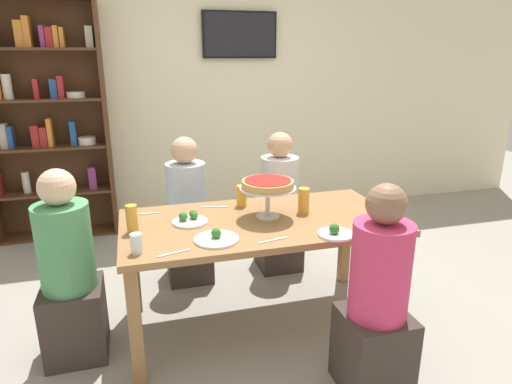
% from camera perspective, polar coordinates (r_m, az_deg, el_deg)
% --- Properties ---
extents(ground_plane, '(12.00, 12.00, 0.00)m').
position_cam_1_polar(ground_plane, '(3.11, 0.52, -16.39)').
color(ground_plane, gray).
extents(rear_partition, '(8.00, 0.12, 2.80)m').
position_cam_1_polar(rear_partition, '(4.75, -7.04, 13.28)').
color(rear_partition, beige).
rests_on(rear_partition, ground_plane).
extents(dining_table, '(1.71, 0.87, 0.74)m').
position_cam_1_polar(dining_table, '(2.80, 0.55, -5.27)').
color(dining_table, olive).
rests_on(dining_table, ground_plane).
extents(bookshelf, '(1.10, 0.30, 2.21)m').
position_cam_1_polar(bookshelf, '(4.60, -25.80, 8.65)').
color(bookshelf, '#4C2D19').
rests_on(bookshelf, ground_plane).
extents(television, '(0.76, 0.05, 0.45)m').
position_cam_1_polar(television, '(4.73, -2.12, 19.62)').
color(television, black).
extents(diner_near_right, '(0.34, 0.34, 1.15)m').
position_cam_1_polar(diner_near_right, '(2.42, 15.33, -14.12)').
color(diner_near_right, '#382D28').
rests_on(diner_near_right, ground_plane).
extents(diner_head_west, '(0.34, 0.34, 1.15)m').
position_cam_1_polar(diner_head_west, '(2.79, -22.91, -10.47)').
color(diner_head_west, '#382D28').
rests_on(diner_head_west, ground_plane).
extents(diner_far_left, '(0.34, 0.34, 1.15)m').
position_cam_1_polar(diner_far_left, '(3.48, -8.80, -3.67)').
color(diner_far_left, '#382D28').
rests_on(diner_far_left, ground_plane).
extents(diner_far_right, '(0.34, 0.34, 1.15)m').
position_cam_1_polar(diner_far_right, '(3.63, 2.98, -2.56)').
color(diner_far_right, '#382D28').
rests_on(diner_far_right, ground_plane).
extents(deep_dish_pizza_stand, '(0.36, 0.36, 0.25)m').
position_cam_1_polar(deep_dish_pizza_stand, '(2.74, 1.53, 0.74)').
color(deep_dish_pizza_stand, silver).
rests_on(deep_dish_pizza_stand, dining_table).
extents(salad_plate_near_diner, '(0.25, 0.25, 0.07)m').
position_cam_1_polar(salad_plate_near_diner, '(2.47, -5.13, -5.86)').
color(salad_plate_near_diner, white).
rests_on(salad_plate_near_diner, dining_table).
extents(salad_plate_far_diner, '(0.22, 0.22, 0.07)m').
position_cam_1_polar(salad_plate_far_diner, '(2.75, -8.59, -3.49)').
color(salad_plate_far_diner, white).
rests_on(salad_plate_far_diner, dining_table).
extents(salad_plate_spare, '(0.21, 0.21, 0.07)m').
position_cam_1_polar(salad_plate_spare, '(2.56, 10.17, -5.14)').
color(salad_plate_spare, white).
rests_on(salad_plate_spare, dining_table).
extents(beer_glass_amber_tall, '(0.07, 0.07, 0.14)m').
position_cam_1_polar(beer_glass_amber_tall, '(2.99, -1.89, -0.49)').
color(beer_glass_amber_tall, gold).
rests_on(beer_glass_amber_tall, dining_table).
extents(beer_glass_amber_short, '(0.07, 0.07, 0.17)m').
position_cam_1_polar(beer_glass_amber_short, '(2.64, -15.72, -3.38)').
color(beer_glass_amber_short, gold).
rests_on(beer_glass_amber_short, dining_table).
extents(beer_glass_amber_spare, '(0.07, 0.07, 0.16)m').
position_cam_1_polar(beer_glass_amber_spare, '(2.88, 6.18, -1.10)').
color(beer_glass_amber_spare, gold).
rests_on(beer_glass_amber_spare, dining_table).
extents(water_glass_clear_near, '(0.06, 0.06, 0.11)m').
position_cam_1_polar(water_glass_clear_near, '(2.38, -15.17, -6.44)').
color(water_glass_clear_near, white).
rests_on(water_glass_clear_near, dining_table).
extents(cutlery_fork_near, '(0.18, 0.06, 0.00)m').
position_cam_1_polar(cutlery_fork_near, '(2.35, -10.54, -7.75)').
color(cutlery_fork_near, silver).
rests_on(cutlery_fork_near, dining_table).
extents(cutlery_knife_near, '(0.18, 0.06, 0.00)m').
position_cam_1_polar(cutlery_knife_near, '(3.00, -5.36, -1.92)').
color(cutlery_knife_near, silver).
rests_on(cutlery_knife_near, dining_table).
extents(cutlery_fork_far, '(0.18, 0.03, 0.00)m').
position_cam_1_polar(cutlery_fork_far, '(2.95, -14.11, -2.74)').
color(cutlery_fork_far, silver).
rests_on(cutlery_fork_far, dining_table).
extents(cutlery_knife_far, '(0.18, 0.05, 0.00)m').
position_cam_1_polar(cutlery_knife_far, '(2.47, 2.21, -6.23)').
color(cutlery_knife_far, silver).
rests_on(cutlery_knife_far, dining_table).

